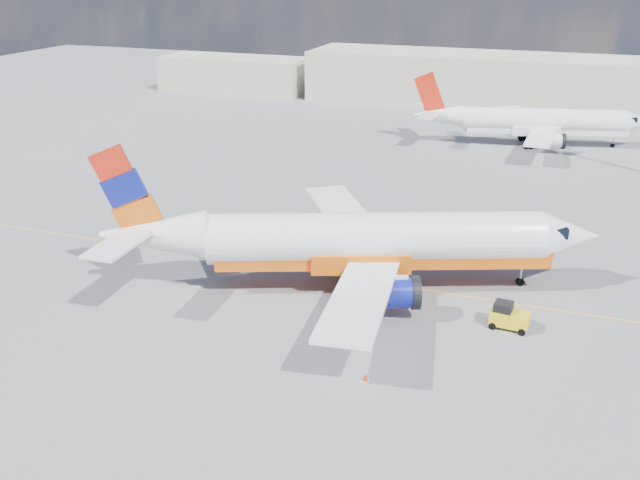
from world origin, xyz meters
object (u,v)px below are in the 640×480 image
(gse_tug, at_px, (509,316))
(traffic_cone, at_px, (366,377))
(main_jet, at_px, (359,241))
(second_jet, at_px, (535,122))

(gse_tug, bearing_deg, traffic_cone, -121.28)
(main_jet, bearing_deg, gse_tug, -34.20)
(main_jet, relative_size, traffic_cone, 69.98)
(main_jet, distance_m, second_jet, 48.93)
(gse_tug, bearing_deg, main_jet, 172.87)
(gse_tug, distance_m, traffic_cone, 11.63)
(traffic_cone, bearing_deg, gse_tug, 53.25)
(traffic_cone, bearing_deg, main_jet, 109.33)
(main_jet, height_order, traffic_cone, main_jet)
(second_jet, height_order, gse_tug, second_jet)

